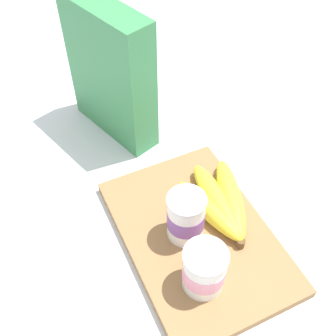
# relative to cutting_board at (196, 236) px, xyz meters

# --- Properties ---
(ground_plane) EXTENTS (2.40, 2.40, 0.00)m
(ground_plane) POSITION_rel_cutting_board_xyz_m (0.00, 0.00, -0.01)
(ground_plane) COLOR silver
(cutting_board) EXTENTS (0.35, 0.24, 0.02)m
(cutting_board) POSITION_rel_cutting_board_xyz_m (0.00, 0.00, 0.00)
(cutting_board) COLOR olive
(cutting_board) RESTS_ON ground_plane
(cereal_box) EXTENTS (0.22, 0.12, 0.28)m
(cereal_box) POSITION_rel_cutting_board_xyz_m (0.33, 0.02, 0.13)
(cereal_box) COLOR #38844C
(cereal_box) RESTS_ON ground_plane
(yogurt_cup_front) EXTENTS (0.07, 0.07, 0.09)m
(yogurt_cup_front) POSITION_rel_cutting_board_xyz_m (-0.09, 0.04, 0.05)
(yogurt_cup_front) COLOR white
(yogurt_cup_front) RESTS_ON cutting_board
(yogurt_cup_back) EXTENTS (0.06, 0.06, 0.10)m
(yogurt_cup_back) POSITION_rel_cutting_board_xyz_m (0.01, 0.02, 0.06)
(yogurt_cup_back) COLOR white
(yogurt_cup_back) RESTS_ON cutting_board
(banana_bunch) EXTENTS (0.19, 0.13, 0.04)m
(banana_bunch) POSITION_rel_cutting_board_xyz_m (0.03, -0.06, 0.03)
(banana_bunch) COLOR yellow
(banana_bunch) RESTS_ON cutting_board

